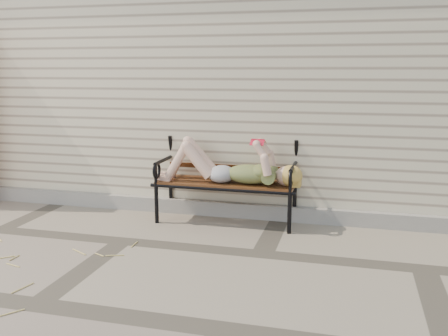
# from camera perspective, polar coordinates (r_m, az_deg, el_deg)

# --- Properties ---
(ground) EXTENTS (80.00, 80.00, 0.00)m
(ground) POSITION_cam_1_polar(r_m,az_deg,el_deg) (4.54, -11.50, -8.19)
(ground) COLOR gray
(ground) RESTS_ON ground
(house_wall) EXTENTS (8.00, 4.00, 3.00)m
(house_wall) POSITION_cam_1_polar(r_m,az_deg,el_deg) (7.10, -1.18, 11.30)
(house_wall) COLOR beige
(house_wall) RESTS_ON ground
(foundation_strip) EXTENTS (8.00, 0.10, 0.15)m
(foundation_strip) POSITION_cam_1_polar(r_m,az_deg,el_deg) (5.36, -7.01, -4.17)
(foundation_strip) COLOR #99968A
(foundation_strip) RESTS_ON ground
(garden_bench) EXTENTS (1.48, 0.59, 0.96)m
(garden_bench) POSITION_cam_1_polar(r_m,az_deg,el_deg) (4.94, 0.49, 0.11)
(garden_bench) COLOR black
(garden_bench) RESTS_ON ground
(reading_woman) EXTENTS (1.40, 0.32, 0.44)m
(reading_woman) POSITION_cam_1_polar(r_m,az_deg,el_deg) (4.82, 0.29, 0.22)
(reading_woman) COLOR #092D3F
(reading_woman) RESTS_ON ground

